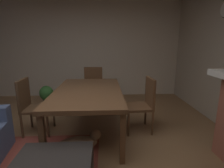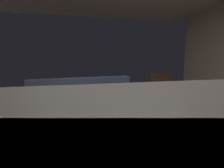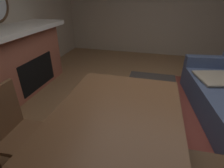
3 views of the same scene
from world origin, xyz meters
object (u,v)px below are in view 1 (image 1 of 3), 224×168
dining_chair_east (93,84)px  dining_chair_north (31,103)px  potted_plant (47,95)px  small_dog (80,142)px  dining_chair_south (143,101)px  dining_table (88,94)px

dining_chair_east → dining_chair_north: bearing=144.5°
dining_chair_east → potted_plant: bearing=92.0°
dining_chair_north → small_dog: dining_chair_north is taller
dining_chair_south → dining_chair_north: same height
dining_chair_east → small_dog: bearing=177.9°
dining_table → dining_chair_east: (1.32, -0.00, -0.15)m
potted_plant → dining_chair_north: bearing=-172.3°
dining_chair_south → potted_plant: 2.42m
dining_chair_east → small_dog: (-1.95, 0.07, -0.36)m
dining_table → dining_chair_north: dining_chair_north is taller
dining_table → dining_chair_north: 0.95m
dining_table → potted_plant: 1.73m
dining_chair_north → small_dog: bearing=-126.1°
dining_chair_east → potted_plant: 1.14m
dining_table → small_dog: dining_table is taller
potted_plant → dining_table: bearing=-139.0°
dining_chair_north → dining_chair_east: size_ratio=1.00×
small_dog → dining_table: bearing=-6.0°
dining_chair_north → potted_plant: bearing=7.7°
dining_chair_south → small_dog: size_ratio=1.58×
dining_chair_north → small_dog: (-0.63, -0.87, -0.36)m
dining_chair_south → dining_chair_east: size_ratio=1.00×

